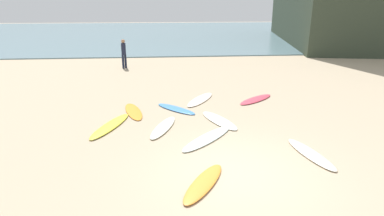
# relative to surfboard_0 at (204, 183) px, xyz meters

# --- Properties ---
(ground_plane) EXTENTS (120.00, 120.00, 0.00)m
(ground_plane) POSITION_rel_surfboard_0_xyz_m (0.86, 0.48, -0.04)
(ground_plane) COLOR tan
(ocean_water) EXTENTS (120.00, 40.00, 0.08)m
(ocean_water) POSITION_rel_surfboard_0_xyz_m (0.86, 37.95, -0.00)
(ocean_water) COLOR slate
(ocean_water) RESTS_ON ground_plane
(surfboard_0) EXTENTS (1.41, 1.93, 0.09)m
(surfboard_0) POSITION_rel_surfboard_0_xyz_m (0.00, 0.00, 0.00)
(surfboard_0) COLOR orange
(surfboard_0) RESTS_ON ground_plane
(surfboard_1) EXTENTS (0.89, 2.14, 0.07)m
(surfboard_1) POSITION_rel_surfboard_0_xyz_m (3.17, 1.25, -0.01)
(surfboard_1) COLOR beige
(surfboard_1) RESTS_ON ground_plane
(surfboard_2) EXTENTS (1.16, 2.16, 0.08)m
(surfboard_2) POSITION_rel_surfboard_0_xyz_m (-0.94, 3.59, -0.00)
(surfboard_2) COLOR silver
(surfboard_2) RESTS_ON ground_plane
(surfboard_3) EXTENTS (1.70, 1.78, 0.08)m
(surfboard_3) POSITION_rel_surfboard_0_xyz_m (-0.43, 5.50, -0.00)
(surfboard_3) COLOR #488EE4
(surfboard_3) RESTS_ON ground_plane
(surfboard_4) EXTENTS (1.35, 2.18, 0.07)m
(surfboard_4) POSITION_rel_surfboard_0_xyz_m (1.06, 4.09, -0.01)
(surfboard_4) COLOR white
(surfboard_4) RESTS_ON ground_plane
(surfboard_5) EXTENTS (1.99, 1.80, 0.07)m
(surfboard_5) POSITION_rel_surfboard_0_xyz_m (3.09, 6.49, -0.01)
(surfboard_5) COLOR #DA4357
(surfboard_5) RESTS_ON ground_plane
(surfboard_6) EXTENTS (1.36, 2.51, 0.09)m
(surfboard_6) POSITION_rel_surfboard_0_xyz_m (-2.74, 3.88, 0.00)
(surfboard_6) COLOR yellow
(surfboard_6) RESTS_ON ground_plane
(surfboard_7) EXTENTS (2.05, 2.17, 0.08)m
(surfboard_7) POSITION_rel_surfboard_0_xyz_m (0.44, 2.56, -0.00)
(surfboard_7) COLOR silver
(surfboard_7) RESTS_ON ground_plane
(surfboard_8) EXTENTS (1.07, 2.19, 0.06)m
(surfboard_8) POSITION_rel_surfboard_0_xyz_m (-2.08, 5.35, -0.01)
(surfboard_8) COLOR orange
(surfboard_8) RESTS_ON ground_plane
(surfboard_9) EXTENTS (1.66, 2.30, 0.07)m
(surfboard_9) POSITION_rel_surfboard_0_xyz_m (0.67, 6.68, -0.01)
(surfboard_9) COLOR #F4DFC8
(surfboard_9) RESTS_ON ground_plane
(beachgoer_near) EXTENTS (0.40, 0.40, 1.83)m
(beachgoer_near) POSITION_rel_surfboard_0_xyz_m (-3.37, 14.06, 0.99)
(beachgoer_near) COLOR #191E33
(beachgoer_near) RESTS_ON ground_plane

